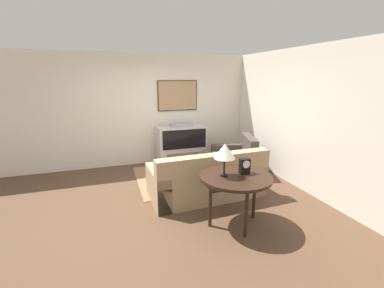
{
  "coord_description": "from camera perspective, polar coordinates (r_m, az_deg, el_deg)",
  "views": [
    {
      "loc": [
        -0.92,
        -4.23,
        2.14
      ],
      "look_at": [
        0.77,
        0.82,
        0.75
      ],
      "focal_mm": 24.0,
      "sensor_mm": 36.0,
      "label": 1
    }
  ],
  "objects": [
    {
      "name": "ground_plane",
      "position": [
        4.83,
        -5.68,
        -11.76
      ],
      "size": [
        12.0,
        12.0,
        0.0
      ],
      "primitive_type": "plane",
      "color": "brown"
    },
    {
      "name": "wall_back",
      "position": [
        6.48,
        -10.15,
        7.43
      ],
      "size": [
        12.0,
        0.1,
        2.7
      ],
      "color": "silver",
      "rests_on": "ground_plane"
    },
    {
      "name": "wall_right",
      "position": [
        5.58,
        21.39,
        5.48
      ],
      "size": [
        0.06,
        12.0,
        2.7
      ],
      "color": "silver",
      "rests_on": "ground_plane"
    },
    {
      "name": "area_rug",
      "position": [
        5.76,
        -0.82,
        -7.12
      ],
      "size": [
        2.24,
        1.87,
        0.01
      ],
      "color": "#99704C",
      "rests_on": "ground_plane"
    },
    {
      "name": "tv",
      "position": [
        6.43,
        -2.25,
        -0.22
      ],
      "size": [
        1.2,
        0.48,
        1.05
      ],
      "color": "silver",
      "rests_on": "ground_plane"
    },
    {
      "name": "couch",
      "position": [
        4.76,
        3.33,
        -8.01
      ],
      "size": [
        2.08,
        1.04,
        0.89
      ],
      "rotation": [
        0.0,
        0.0,
        3.18
      ],
      "color": "tan",
      "rests_on": "ground_plane"
    },
    {
      "name": "armchair",
      "position": [
        6.02,
        9.39,
        -3.6
      ],
      "size": [
        1.16,
        1.19,
        0.85
      ],
      "rotation": [
        0.0,
        0.0,
        -1.87
      ],
      "color": "#473D38",
      "rests_on": "ground_plane"
    },
    {
      "name": "coffee_table",
      "position": [
        5.71,
        -0.23,
        -3.09
      ],
      "size": [
        0.98,
        0.48,
        0.46
      ],
      "color": "black",
      "rests_on": "ground_plane"
    },
    {
      "name": "console_table",
      "position": [
        3.78,
        9.69,
        -7.85
      ],
      "size": [
        1.04,
        1.04,
        0.78
      ],
      "color": "black",
      "rests_on": "ground_plane"
    },
    {
      "name": "table_lamp",
      "position": [
        3.59,
        7.29,
        -1.66
      ],
      "size": [
        0.3,
        0.3,
        0.47
      ],
      "color": "black",
      "rests_on": "console_table"
    },
    {
      "name": "mantel_clock",
      "position": [
        3.81,
        11.61,
        -4.81
      ],
      "size": [
        0.15,
        0.1,
        0.22
      ],
      "color": "black",
      "rests_on": "console_table"
    },
    {
      "name": "remote",
      "position": [
        5.78,
        0.92,
        -2.2
      ],
      "size": [
        0.12,
        0.16,
        0.02
      ],
      "color": "black",
      "rests_on": "coffee_table"
    }
  ]
}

